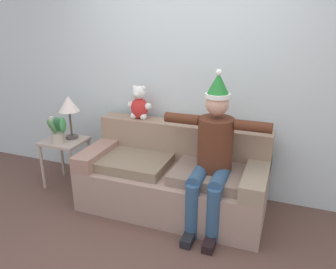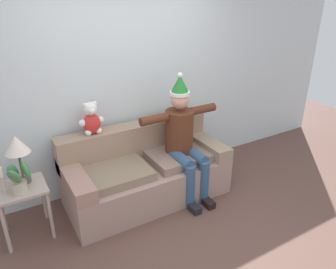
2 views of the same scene
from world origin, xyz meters
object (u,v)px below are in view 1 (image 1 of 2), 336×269
person_seated (213,151)px  table_lamp (69,106)px  side_table (65,148)px  couch (174,177)px  candle_tall (52,125)px  teddy_bear (139,104)px  potted_plant (58,131)px

person_seated → table_lamp: person_seated is taller
person_seated → side_table: person_seated is taller
couch → candle_tall: bearing=-178.8°
candle_tall → teddy_bear: bearing=16.4°
person_seated → side_table: size_ratio=2.61×
teddy_bear → candle_tall: teddy_bear is taller
teddy_bear → side_table: bearing=-162.4°
teddy_bear → table_lamp: 0.84m
couch → potted_plant: potted_plant is taller
potted_plant → couch: bearing=4.3°
table_lamp → couch: bearing=-3.2°
candle_tall → table_lamp: bearing=29.5°
couch → side_table: size_ratio=3.29×
side_table → table_lamp: bearing=58.6°
potted_plant → side_table: bearing=90.7°
teddy_bear → table_lamp: size_ratio=0.74×
table_lamp → potted_plant: 0.31m
side_table → couch: bearing=0.5°
side_table → potted_plant: 0.27m
teddy_bear → candle_tall: bearing=-163.6°
teddy_bear → table_lamp: teddy_bear is taller
person_seated → potted_plant: size_ratio=4.63×
person_seated → couch: bearing=159.3°
teddy_bear → table_lamp: bearing=-166.9°
teddy_bear → candle_tall: (-1.00, -0.30, -0.27)m
teddy_bear → side_table: size_ratio=0.65×
person_seated → candle_tall: (-1.96, 0.13, -0.01)m
table_lamp → candle_tall: (-0.19, -0.11, -0.22)m
person_seated → potted_plant: (-1.82, 0.06, -0.04)m
couch → person_seated: 0.64m
side_table → candle_tall: 0.32m
table_lamp → potted_plant: (-0.05, -0.18, -0.25)m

